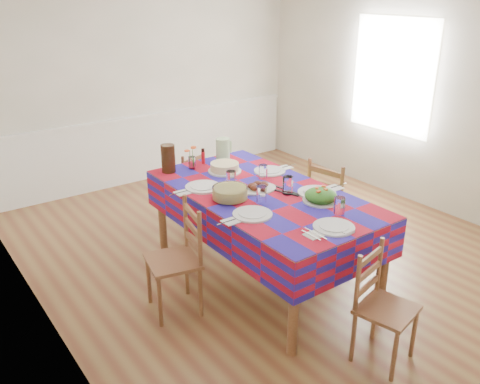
% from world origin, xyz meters
% --- Properties ---
extents(room, '(4.58, 5.08, 2.78)m').
position_xyz_m(room, '(0.00, 0.00, 1.35)').
color(room, brown).
rests_on(room, ground).
extents(wainscot, '(4.41, 0.06, 0.92)m').
position_xyz_m(wainscot, '(0.00, 2.48, 0.49)').
color(wainscot, white).
rests_on(wainscot, room).
extents(window_right, '(0.00, 1.40, 1.40)m').
position_xyz_m(window_right, '(2.23, 0.30, 1.50)').
color(window_right, white).
rests_on(window_right, room).
extents(dining_table, '(1.18, 2.19, 0.85)m').
position_xyz_m(dining_table, '(-0.42, -0.49, 0.75)').
color(dining_table, brown).
rests_on(dining_table, room).
extents(setting_near_head, '(0.51, 0.34, 0.15)m').
position_xyz_m(setting_near_head, '(-0.37, -1.32, 0.88)').
color(setting_near_head, silver).
rests_on(setting_near_head, dining_table).
extents(setting_left_near, '(0.58, 0.35, 0.15)m').
position_xyz_m(setting_left_near, '(-0.73, -0.77, 0.88)').
color(setting_left_near, silver).
rests_on(setting_left_near, dining_table).
extents(setting_left_far, '(0.59, 0.35, 0.16)m').
position_xyz_m(setting_left_far, '(-0.73, -0.15, 0.89)').
color(setting_left_far, silver).
rests_on(setting_left_far, dining_table).
extents(setting_right_near, '(0.63, 0.36, 0.16)m').
position_xyz_m(setting_right_near, '(-0.13, -0.75, 0.89)').
color(setting_right_near, silver).
rests_on(setting_right_near, dining_table).
extents(setting_right_far, '(0.58, 0.33, 0.15)m').
position_xyz_m(setting_right_far, '(-0.11, -0.17, 0.88)').
color(setting_right_far, silver).
rests_on(setting_right_far, dining_table).
extents(meat_platter, '(0.35, 0.25, 0.07)m').
position_xyz_m(meat_platter, '(-0.43, -0.43, 0.88)').
color(meat_platter, silver).
rests_on(meat_platter, dining_table).
extents(salad_platter, '(0.30, 0.30, 0.13)m').
position_xyz_m(salad_platter, '(-0.16, -0.95, 0.90)').
color(salad_platter, silver).
rests_on(salad_platter, dining_table).
extents(pasta_bowl, '(0.30, 0.30, 0.11)m').
position_xyz_m(pasta_bowl, '(-0.75, -0.45, 0.90)').
color(pasta_bowl, white).
rests_on(pasta_bowl, dining_table).
extents(cake, '(0.33, 0.33, 0.09)m').
position_xyz_m(cake, '(-0.40, 0.13, 0.89)').
color(cake, silver).
rests_on(cake, dining_table).
extents(serving_utensils, '(0.17, 0.39, 0.01)m').
position_xyz_m(serving_utensils, '(-0.27, -0.57, 0.86)').
color(serving_utensils, black).
rests_on(serving_utensils, dining_table).
extents(flower_vase, '(0.15, 0.12, 0.23)m').
position_xyz_m(flower_vase, '(-0.61, 0.41, 0.95)').
color(flower_vase, white).
rests_on(flower_vase, dining_table).
extents(hot_sauce, '(0.04, 0.04, 0.16)m').
position_xyz_m(hot_sauce, '(-0.43, 0.47, 0.93)').
color(hot_sauce, red).
rests_on(hot_sauce, dining_table).
extents(green_pitcher, '(0.14, 0.14, 0.24)m').
position_xyz_m(green_pitcher, '(-0.24, 0.41, 0.97)').
color(green_pitcher, '#AFDE9D').
rests_on(green_pitcher, dining_table).
extents(tea_pitcher, '(0.14, 0.14, 0.27)m').
position_xyz_m(tea_pitcher, '(-0.84, 0.46, 0.99)').
color(tea_pitcher, black).
rests_on(tea_pitcher, dining_table).
extents(name_card, '(0.10, 0.03, 0.02)m').
position_xyz_m(name_card, '(-0.42, -1.50, 0.86)').
color(name_card, silver).
rests_on(name_card, dining_table).
extents(chair_near, '(0.46, 0.45, 0.87)m').
position_xyz_m(chair_near, '(-0.43, -1.87, 0.43)').
color(chair_near, brown).
rests_on(chair_near, room).
extents(chair_far, '(0.48, 0.47, 0.87)m').
position_xyz_m(chair_far, '(-0.41, 0.90, 0.43)').
color(chair_far, brown).
rests_on(chair_far, room).
extents(chair_left, '(0.48, 0.49, 0.95)m').
position_xyz_m(chair_left, '(-1.30, -0.50, 0.47)').
color(chair_left, brown).
rests_on(chair_left, room).
extents(chair_right, '(0.49, 0.51, 0.98)m').
position_xyz_m(chair_right, '(0.45, -0.50, 0.48)').
color(chair_right, brown).
rests_on(chair_right, room).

